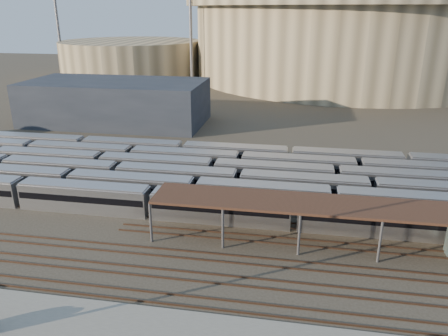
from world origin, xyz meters
TOP-DOWN VIEW (x-y plane):
  - ground at (0.00, 0.00)m, footprint 420.00×420.00m
  - subway_trains at (0.88, 18.50)m, footprint 125.82×23.90m
  - inspection_shed at (22.00, 4.00)m, footprint 60.30×6.00m
  - empty_tracks at (0.00, -5.00)m, footprint 170.00×9.62m
  - stadium at (25.00, 140.00)m, footprint 124.00×124.00m
  - secondary_arena at (-60.00, 130.00)m, footprint 56.00×56.00m
  - service_building at (-35.00, 55.00)m, footprint 42.00×20.00m
  - floodlight_0 at (-30.00, 110.00)m, footprint 4.00×1.00m
  - floodlight_1 at (-85.00, 120.00)m, footprint 4.00×1.00m
  - floodlight_3 at (-10.00, 160.00)m, footprint 4.00×1.00m

SIDE VIEW (x-z plane):
  - ground at x=0.00m, z-range 0.00..0.00m
  - empty_tracks at x=0.00m, z-range 0.00..0.18m
  - subway_trains at x=0.88m, z-range 0.00..3.60m
  - inspection_shed at x=22.00m, z-range 2.33..7.63m
  - service_building at x=-35.00m, z-range 0.00..10.00m
  - secondary_arena at x=-60.00m, z-range 0.00..14.00m
  - stadium at x=25.00m, z-range 0.22..32.72m
  - floodlight_0 at x=-30.00m, z-range 1.45..39.85m
  - floodlight_1 at x=-85.00m, z-range 1.45..39.85m
  - floodlight_3 at x=-10.00m, z-range 1.45..39.85m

